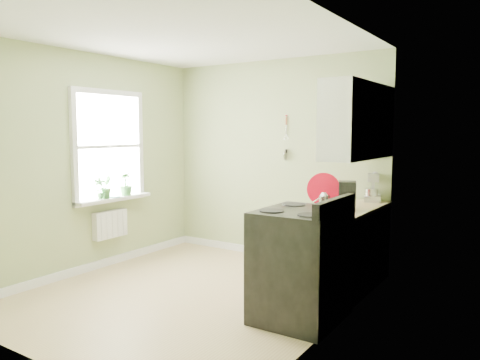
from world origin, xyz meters
The scene contains 21 objects.
floor centered at (0.00, 0.00, -0.01)m, with size 3.20×3.60×0.02m, color tan.
ceiling centered at (0.00, 0.00, 2.71)m, with size 3.20×3.60×0.02m, color white.
wall_back centered at (0.00, 1.81, 1.35)m, with size 3.20×0.02×2.70m, color #A7B57B.
wall_left centered at (-1.61, 0.00, 1.35)m, with size 0.02×3.60×2.70m, color #A7B57B.
wall_right centered at (1.61, 0.00, 1.35)m, with size 0.02×3.60×2.70m, color #A7B57B.
base_cabinets centered at (1.30, 1.00, 0.43)m, with size 0.60×1.60×0.87m, color white.
countertop centered at (1.29, 1.00, 0.89)m, with size 0.64×1.60×0.04m, color beige.
upper_cabinets centered at (1.43, 1.10, 1.85)m, with size 0.35×1.40×0.80m, color white.
window centered at (-1.58, 0.30, 1.55)m, with size 0.06×1.14×1.44m.
window_sill centered at (-1.51, 0.30, 0.88)m, with size 0.18×1.14×0.04m, color white.
radiator centered at (-1.54, 0.25, 0.55)m, with size 0.12×0.50×0.35m, color white.
wall_utensils centered at (0.20, 1.78, 1.56)m, with size 0.02×0.14×0.58m.
stove centered at (1.28, 0.05, 0.52)m, with size 0.75×0.85×1.16m.
stand_mixer centered at (1.40, 1.74, 1.07)m, with size 0.26×0.33×0.37m.
kettle centered at (1.13, 0.89, 1.00)m, with size 0.17×0.10×0.18m.
coffee_maker centered at (1.38, 0.92, 1.06)m, with size 0.23×0.24×0.31m.
red_tray centered at (1.05, 1.07, 1.10)m, with size 0.37×0.37×0.02m, color red.
jar centered at (1.17, 0.76, 0.95)m, with size 0.07×0.07×0.07m.
plant_a centered at (-1.50, 0.07, 1.04)m, with size 0.14×0.10×0.27m, color #3C7A3A.
plant_b centered at (-1.50, 0.17, 1.05)m, with size 0.16×0.13×0.29m, color #3C7A3A.
plant_c centered at (-1.50, 0.50, 1.05)m, with size 0.17×0.17×0.31m, color #3C7A3A.
Camera 1 is at (3.12, -3.79, 1.74)m, focal length 35.00 mm.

